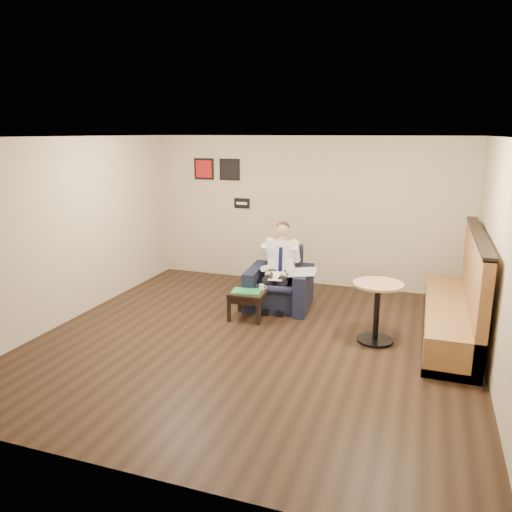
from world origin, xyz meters
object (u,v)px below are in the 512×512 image
(green_folder, at_px, (246,291))
(smartphone, at_px, (255,288))
(seated_man, at_px, (278,270))
(side_table, at_px, (249,304))
(armchair, at_px, (279,279))
(coffee_mug, at_px, (262,287))
(cafe_table, at_px, (377,312))
(banquette, at_px, (453,286))

(green_folder, bearing_deg, smartphone, 67.30)
(seated_man, bearing_deg, side_table, -125.84)
(side_table, bearing_deg, armchair, 64.61)
(coffee_mug, height_order, smartphone, coffee_mug)
(armchair, distance_m, coffee_mug, 0.54)
(armchair, xyz_separation_m, green_folder, (-0.34, -0.67, -0.04))
(coffee_mug, relative_size, smartphone, 0.68)
(armchair, relative_size, cafe_table, 1.19)
(side_table, relative_size, green_folder, 1.22)
(green_folder, xyz_separation_m, cafe_table, (2.02, -0.26, -0.02))
(armchair, xyz_separation_m, seated_man, (0.01, -0.13, 0.18))
(armchair, relative_size, smartphone, 7.39)
(armchair, relative_size, green_folder, 2.30)
(smartphone, xyz_separation_m, banquette, (2.93, 0.12, 0.30))
(coffee_mug, bearing_deg, smartphone, 164.16)
(armchair, relative_size, side_table, 1.88)
(seated_man, relative_size, coffee_mug, 14.44)
(seated_man, distance_m, green_folder, 0.68)
(armchair, bearing_deg, coffee_mug, -108.65)
(seated_man, distance_m, banquette, 2.67)
(smartphone, bearing_deg, side_table, -97.35)
(side_table, height_order, cafe_table, cafe_table)
(seated_man, height_order, cafe_table, seated_man)
(coffee_mug, relative_size, cafe_table, 0.11)
(armchair, height_order, cafe_table, armchair)
(armchair, bearing_deg, smartphone, -122.57)
(coffee_mug, bearing_deg, seated_man, 70.22)
(side_table, xyz_separation_m, green_folder, (-0.03, -0.02, 0.23))
(seated_man, distance_m, cafe_table, 1.87)
(green_folder, relative_size, cafe_table, 0.52)
(green_folder, height_order, banquette, banquette)
(banquette, xyz_separation_m, cafe_table, (-0.98, -0.55, -0.32))
(side_table, distance_m, green_folder, 0.23)
(coffee_mug, xyz_separation_m, banquette, (2.80, 0.15, 0.26))
(coffee_mug, bearing_deg, cafe_table, -12.43)
(side_table, bearing_deg, seated_man, 58.60)
(seated_man, bearing_deg, coffee_mug, -114.21)
(smartphone, bearing_deg, seated_man, 61.81)
(coffee_mug, height_order, cafe_table, cafe_table)
(green_folder, distance_m, smartphone, 0.19)
(coffee_mug, xyz_separation_m, cafe_table, (1.82, -0.40, -0.06))
(armchair, bearing_deg, side_table, -119.82)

